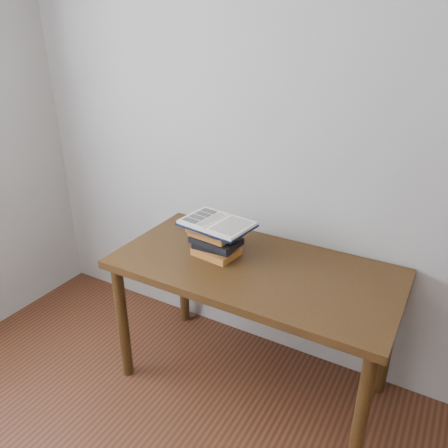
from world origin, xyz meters
The scene contains 3 objects.
desk centered at (-0.04, 1.38, 0.65)m, with size 1.40×0.70×0.75m.
book_stack centered at (-0.27, 1.39, 0.83)m, with size 0.28×0.21×0.16m.
open_book centered at (-0.27, 1.40, 0.92)m, with size 0.38×0.28×0.03m.
Camera 1 is at (0.74, -0.31, 1.84)m, focal length 35.00 mm.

